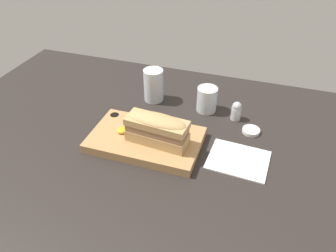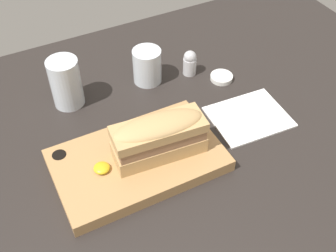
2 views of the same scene
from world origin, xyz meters
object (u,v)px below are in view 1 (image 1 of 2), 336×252
(water_glass, at_px, (154,87))
(condiment_dish, at_px, (251,131))
(napkin, at_px, (238,160))
(wine_glass, at_px, (207,100))
(serving_board, at_px, (145,140))
(sandwich, at_px, (157,128))
(salt_shaker, at_px, (236,111))

(water_glass, relative_size, condiment_dish, 2.12)
(napkin, relative_size, condiment_dish, 3.17)
(wine_glass, relative_size, condiment_dish, 1.56)
(serving_board, bearing_deg, water_glass, 104.47)
(condiment_dish, bearing_deg, sandwich, -146.47)
(serving_board, bearing_deg, condiment_dish, 27.70)
(serving_board, height_order, napkin, serving_board)
(sandwich, xyz_separation_m, condiment_dish, (0.25, 0.17, -0.07))
(wine_glass, bearing_deg, napkin, -57.06)
(water_glass, bearing_deg, wine_glass, -2.38)
(water_glass, xyz_separation_m, napkin, (0.33, -0.23, -0.05))
(salt_shaker, bearing_deg, condiment_dish, -44.31)
(serving_board, xyz_separation_m, salt_shaker, (0.23, 0.21, 0.02))
(sandwich, relative_size, water_glass, 1.57)
(salt_shaker, relative_size, condiment_dish, 1.18)
(water_glass, height_order, wine_glass, water_glass)
(napkin, height_order, salt_shaker, salt_shaker)
(sandwich, relative_size, salt_shaker, 2.82)
(condiment_dish, bearing_deg, wine_glass, 153.93)
(sandwich, distance_m, salt_shaker, 0.30)
(napkin, distance_m, salt_shaker, 0.20)
(serving_board, xyz_separation_m, napkin, (0.27, 0.01, -0.01))
(sandwich, bearing_deg, serving_board, 163.66)
(serving_board, relative_size, sandwich, 1.79)
(water_glass, xyz_separation_m, condiment_dish, (0.35, -0.09, -0.04))
(condiment_dish, bearing_deg, salt_shaker, 135.69)
(serving_board, xyz_separation_m, condiment_dish, (0.29, 0.15, -0.01))
(wine_glass, bearing_deg, sandwich, -110.03)
(serving_board, relative_size, wine_glass, 3.83)
(sandwich, distance_m, condiment_dish, 0.31)
(wine_glass, height_order, condiment_dish, wine_glass)
(wine_glass, relative_size, salt_shaker, 1.32)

